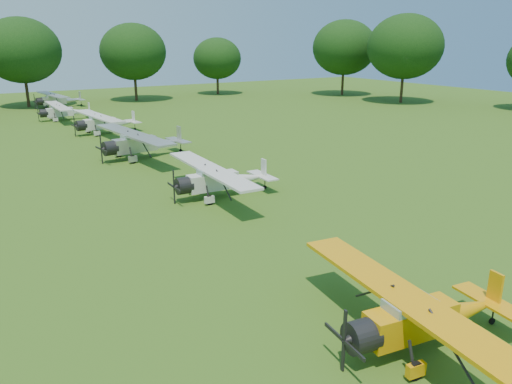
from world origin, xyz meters
TOP-DOWN VIEW (x-y plane):
  - ground at (0.00, 0.00)m, footprint 160.00×160.00m
  - tree_belt at (3.57, 0.16)m, footprint 137.36×130.27m
  - aircraft_2 at (-0.31, -15.73)m, footprint 6.71×10.65m
  - aircraft_3 at (1.71, 2.34)m, footprint 6.81×10.83m
  - aircraft_4 at (1.07, 15.52)m, footprint 7.70×12.24m
  - aircraft_5 at (1.58, 28.78)m, footprint 6.98×11.12m
  - aircraft_6 at (-0.23, 40.72)m, footprint 6.54×10.38m
  - aircraft_7 at (1.44, 53.50)m, footprint 7.04×11.20m

SIDE VIEW (x-z plane):
  - ground at x=0.00m, z-range 0.00..0.00m
  - aircraft_6 at x=-0.23m, z-range 0.17..2.23m
  - aircraft_2 at x=-0.31m, z-range 0.18..2.27m
  - aircraft_3 at x=1.71m, z-range 0.18..2.32m
  - aircraft_5 at x=1.58m, z-range 0.18..2.37m
  - aircraft_7 at x=1.44m, z-range 0.19..2.38m
  - aircraft_4 at x=1.07m, z-range 0.20..2.61m
  - tree_belt at x=3.57m, z-range 0.77..15.29m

